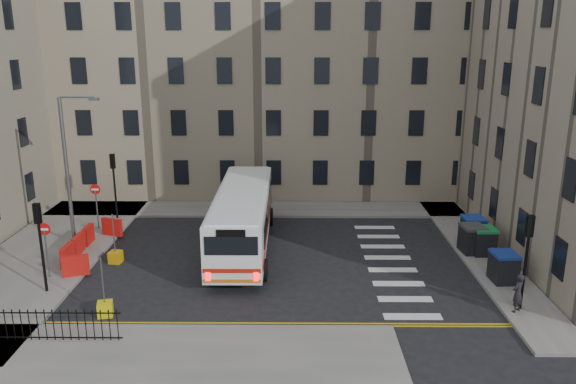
{
  "coord_description": "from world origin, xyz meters",
  "views": [
    {
      "loc": [
        -0.99,
        -26.96,
        11.17
      ],
      "look_at": [
        -1.22,
        2.4,
        3.0
      ],
      "focal_mm": 35.0,
      "sensor_mm": 36.0,
      "label": 1
    }
  ],
  "objects_px": {
    "bollard_yellow": "(116,257)",
    "bollard_chevron": "(105,309)",
    "bus": "(243,216)",
    "wheelie_bin_e": "(473,229)",
    "wheelie_bin_a": "(504,267)",
    "pedestrian": "(518,293)",
    "wheelie_bin_b": "(499,263)",
    "wheelie_bin_c": "(483,241)",
    "wheelie_bin_d": "(472,239)",
    "streetlamp": "(67,169)"
  },
  "relations": [
    {
      "from": "streetlamp",
      "to": "wheelie_bin_a",
      "type": "relative_size",
      "value": 5.81
    },
    {
      "from": "wheelie_bin_a",
      "to": "wheelie_bin_c",
      "type": "relative_size",
      "value": 0.98
    },
    {
      "from": "wheelie_bin_d",
      "to": "wheelie_bin_e",
      "type": "relative_size",
      "value": 1.04
    },
    {
      "from": "streetlamp",
      "to": "wheelie_bin_d",
      "type": "xyz_separation_m",
      "value": [
        21.5,
        -1.09,
        -3.45
      ]
    },
    {
      "from": "wheelie_bin_d",
      "to": "bollard_chevron",
      "type": "xyz_separation_m",
      "value": [
        -17.22,
        -6.91,
        -0.59
      ]
    },
    {
      "from": "streetlamp",
      "to": "wheelie_bin_a",
      "type": "distance_m",
      "value": 22.62
    },
    {
      "from": "pedestrian",
      "to": "bollard_chevron",
      "type": "relative_size",
      "value": 2.77
    },
    {
      "from": "streetlamp",
      "to": "wheelie_bin_a",
      "type": "height_order",
      "value": "streetlamp"
    },
    {
      "from": "pedestrian",
      "to": "streetlamp",
      "type": "bearing_deg",
      "value": -60.57
    },
    {
      "from": "bollard_yellow",
      "to": "bollard_chevron",
      "type": "bearing_deg",
      "value": -77.18
    },
    {
      "from": "bollard_yellow",
      "to": "bollard_chevron",
      "type": "distance_m",
      "value": 5.79
    },
    {
      "from": "bus",
      "to": "wheelie_bin_e",
      "type": "bearing_deg",
      "value": 3.52
    },
    {
      "from": "wheelie_bin_d",
      "to": "bollard_yellow",
      "type": "height_order",
      "value": "wheelie_bin_d"
    },
    {
      "from": "bus",
      "to": "streetlamp",
      "type": "bearing_deg",
      "value": 178.01
    },
    {
      "from": "wheelie_bin_b",
      "to": "bollard_yellow",
      "type": "distance_m",
      "value": 18.99
    },
    {
      "from": "wheelie_bin_c",
      "to": "pedestrian",
      "type": "xyz_separation_m",
      "value": [
        -0.71,
        -6.44,
        0.11
      ]
    },
    {
      "from": "wheelie_bin_a",
      "to": "pedestrian",
      "type": "distance_m",
      "value": 3.05
    },
    {
      "from": "wheelie_bin_e",
      "to": "wheelie_bin_b",
      "type": "bearing_deg",
      "value": -96.02
    },
    {
      "from": "bus",
      "to": "pedestrian",
      "type": "xyz_separation_m",
      "value": [
        11.96,
        -7.48,
        -0.87
      ]
    },
    {
      "from": "bollard_yellow",
      "to": "pedestrian",
      "type": "bearing_deg",
      "value": -16.5
    },
    {
      "from": "streetlamp",
      "to": "wheelie_bin_d",
      "type": "height_order",
      "value": "streetlamp"
    },
    {
      "from": "bus",
      "to": "wheelie_bin_e",
      "type": "height_order",
      "value": "bus"
    },
    {
      "from": "streetlamp",
      "to": "bus",
      "type": "bearing_deg",
      "value": -1.88
    },
    {
      "from": "wheelie_bin_c",
      "to": "bollard_yellow",
      "type": "distance_m",
      "value": 19.06
    },
    {
      "from": "streetlamp",
      "to": "wheelie_bin_b",
      "type": "distance_m",
      "value": 22.57
    },
    {
      "from": "wheelie_bin_d",
      "to": "wheelie_bin_e",
      "type": "bearing_deg",
      "value": 65.64
    },
    {
      "from": "wheelie_bin_a",
      "to": "bollard_yellow",
      "type": "distance_m",
      "value": 18.99
    },
    {
      "from": "bus",
      "to": "wheelie_bin_a",
      "type": "distance_m",
      "value": 13.29
    },
    {
      "from": "bollard_yellow",
      "to": "wheelie_bin_d",
      "type": "bearing_deg",
      "value": 3.91
    },
    {
      "from": "wheelie_bin_a",
      "to": "wheelie_bin_d",
      "type": "bearing_deg",
      "value": 91.26
    },
    {
      "from": "bus",
      "to": "wheelie_bin_b",
      "type": "relative_size",
      "value": 9.24
    },
    {
      "from": "wheelie_bin_a",
      "to": "bollard_yellow",
      "type": "bearing_deg",
      "value": 168.9
    },
    {
      "from": "wheelie_bin_b",
      "to": "wheelie_bin_e",
      "type": "xyz_separation_m",
      "value": [
        0.12,
        4.5,
        0.14
      ]
    },
    {
      "from": "wheelie_bin_c",
      "to": "bus",
      "type": "bearing_deg",
      "value": 176.06
    },
    {
      "from": "wheelie_bin_a",
      "to": "bollard_chevron",
      "type": "relative_size",
      "value": 2.33
    },
    {
      "from": "streetlamp",
      "to": "wheelie_bin_c",
      "type": "xyz_separation_m",
      "value": [
        22.02,
        -1.34,
        -3.47
      ]
    },
    {
      "from": "bus",
      "to": "bollard_yellow",
      "type": "distance_m",
      "value": 6.85
    },
    {
      "from": "streetlamp",
      "to": "wheelie_bin_c",
      "type": "bearing_deg",
      "value": -3.48
    },
    {
      "from": "bollard_chevron",
      "to": "bollard_yellow",
      "type": "bearing_deg",
      "value": 102.82
    },
    {
      "from": "wheelie_bin_b",
      "to": "bollard_yellow",
      "type": "relative_size",
      "value": 2.13
    },
    {
      "from": "wheelie_bin_a",
      "to": "wheelie_bin_c",
      "type": "bearing_deg",
      "value": 83.02
    },
    {
      "from": "wheelie_bin_e",
      "to": "pedestrian",
      "type": "relative_size",
      "value": 0.85
    },
    {
      "from": "streetlamp",
      "to": "bollard_yellow",
      "type": "relative_size",
      "value": 13.57
    },
    {
      "from": "wheelie_bin_a",
      "to": "bollard_chevron",
      "type": "xyz_separation_m",
      "value": [
        -17.54,
        -3.22,
        -0.56
      ]
    },
    {
      "from": "wheelie_bin_b",
      "to": "wheelie_bin_e",
      "type": "relative_size",
      "value": 0.91
    },
    {
      "from": "streetlamp",
      "to": "pedestrian",
      "type": "distance_m",
      "value": 22.93
    },
    {
      "from": "wheelie_bin_a",
      "to": "wheelie_bin_e",
      "type": "xyz_separation_m",
      "value": [
        0.21,
        5.28,
        0.0
      ]
    },
    {
      "from": "wheelie_bin_d",
      "to": "bus",
      "type": "bearing_deg",
      "value": 170.61
    },
    {
      "from": "bus",
      "to": "wheelie_bin_b",
      "type": "bearing_deg",
      "value": -16.5
    },
    {
      "from": "bus",
      "to": "wheelie_bin_b",
      "type": "xyz_separation_m",
      "value": [
        12.57,
        -3.7,
        -1.13
      ]
    }
  ]
}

